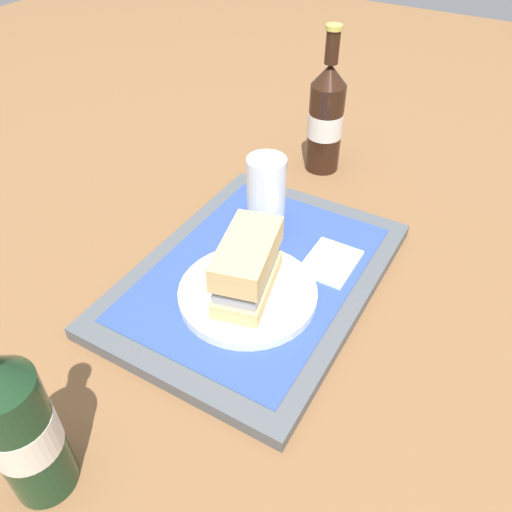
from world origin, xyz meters
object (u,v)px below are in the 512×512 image
Objects in this scene: beer_glass at (266,192)px; second_bottle at (18,424)px; beer_bottle at (326,117)px; plate at (248,294)px; sandwich at (248,265)px.

second_bottle reaches higher than beer_glass.
second_bottle is (-0.71, -0.01, 0.00)m from beer_bottle.
beer_bottle is at bearing 9.94° from plate.
plate is at bearing -180.00° from sandwich.
sandwich is 1.13× the size of beer_glass.
beer_bottle is at bearing -4.10° from sandwich.
sandwich is at bearing -170.10° from beer_bottle.
second_bottle reaches higher than sandwich.
second_bottle is at bearing 156.37° from sandwich.
plate is 0.05m from sandwich.
sandwich reaches higher than plate.
beer_glass is (0.15, 0.06, 0.06)m from plate.
plate is 0.17m from beer_glass.
beer_bottle is 1.00× the size of second_bottle.
beer_glass is at bearing 0.09° from second_bottle.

